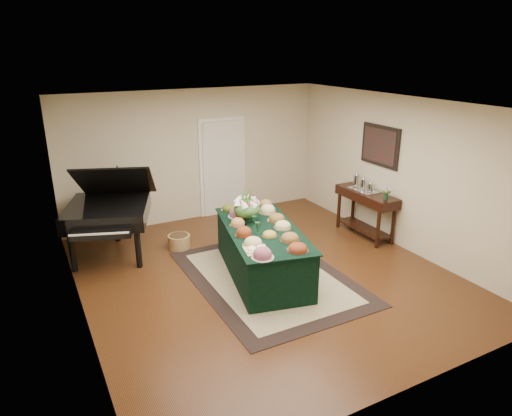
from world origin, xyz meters
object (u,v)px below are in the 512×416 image
mahogany_sideboard (366,202)px  grand_piano (109,211)px  buffet_table (262,252)px  floral_centerpiece (247,206)px

mahogany_sideboard → grand_piano: bearing=163.1°
buffet_table → mahogany_sideboard: size_ratio=1.81×
buffet_table → grand_piano: (-1.98, 1.88, 0.42)m
buffet_table → mahogany_sideboard: (2.53, 0.51, 0.29)m
buffet_table → grand_piano: 2.76m
buffet_table → grand_piano: bearing=136.5°
buffet_table → floral_centerpiece: (-0.06, 0.41, 0.66)m
grand_piano → floral_centerpiece: bearing=-37.5°
mahogany_sideboard → buffet_table: bearing=-168.6°
buffet_table → mahogany_sideboard: mahogany_sideboard is taller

